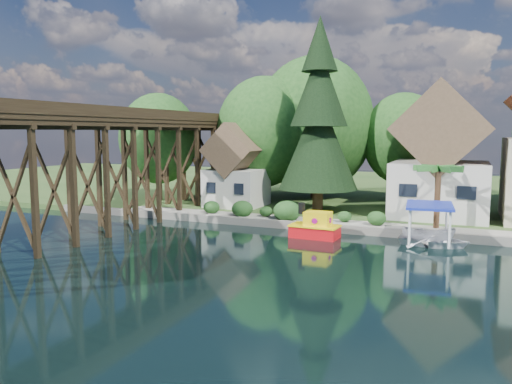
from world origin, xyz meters
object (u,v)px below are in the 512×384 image
Objects in this scene: boat_white_a at (434,239)px; boat_canopy at (429,227)px; tugboat at (315,227)px; trestle_bridge at (132,158)px; house_left at (441,160)px; shed at (237,171)px; conifer at (319,119)px; palm_tree at (438,170)px.

boat_canopy is (-0.36, 0.24, 0.72)m from boat_white_a.
tugboat is 7.61m from boat_canopy.
trestle_bridge is 10.00× the size of boat_white_a.
boat_canopy is at bearing 5.93° from tugboat.
house_left is 18.11m from shed.
boat_canopy reaches higher than boat_white_a.
boat_white_a is (18.25, -8.31, -3.37)m from shed.
conifer is 4.71× the size of tugboat.
boat_white_a is at bearing 3.94° from tugboat.
shed is 1.78× the size of boat_white_a.
conifer is (13.13, 8.69, 3.20)m from trestle_bridge.
boat_canopy is at bearing 3.15° from trestle_bridge.
shed is 18.77m from palm_tree.
house_left is 10.87m from boat_white_a.
palm_tree is at bearing 85.24° from boat_canopy.
tugboat is (15.33, 0.47, -4.60)m from trestle_bridge.
conifer is 3.72× the size of boat_canopy.
conifer is at bearing 54.68° from boat_white_a.
trestle_bridge reaches higher than palm_tree.
shed reaches higher than palm_tree.
trestle_bridge is 10.69m from shed.
boat_canopy is (7.56, 0.79, 0.43)m from tugboat.
palm_tree is at bearing 11.50° from trestle_bridge.
house_left reaches higher than trestle_bridge.
shed is at bearing 61.81° from trestle_bridge.
conifer is 11.45m from palm_tree.
house_left is at bearing 4.77° from shed.
conifer is 3.78× the size of boat_white_a.
house_left reaches higher than shed.
boat_canopy is at bearing -24.28° from shed.
shed is 19.80m from boat_canopy.
trestle_bridge is 2.64× the size of conifer.
boat_white_a is at bearing -88.81° from palm_tree.
shed reaches higher than boat_white_a.
conifer is (8.13, -0.64, 4.72)m from shed.
boat_white_a is 0.84m from boat_canopy.
house_left is 6.13m from palm_tree.
trestle_bridge reaches higher than shed.
trestle_bridge is 9.08× the size of palm_tree.
conifer reaches higher than tugboat.
shed is at bearing 155.72° from boat_canopy.
boat_white_a is (10.12, -7.67, -8.09)m from conifer.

